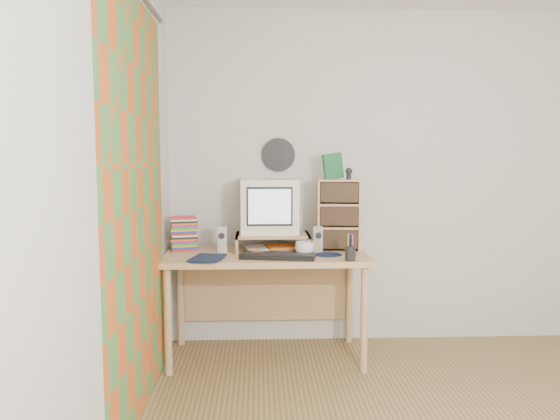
{
  "coord_description": "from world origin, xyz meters",
  "views": [
    {
      "loc": [
        -1.08,
        -2.37,
        1.44
      ],
      "look_at": [
        -0.93,
        1.33,
        1.06
      ],
      "focal_mm": 35.0,
      "sensor_mm": 36.0,
      "label": 1
    }
  ],
  "objects": [
    {
      "name": "crt_monitor",
      "position": [
        -1.0,
        1.53,
        1.06
      ],
      "size": [
        0.41,
        0.41,
        0.39
      ],
      "primitive_type": "cube",
      "rotation": [
        0.0,
        0.0,
        0.02
      ],
      "color": "white",
      "rests_on": "monitor_riser"
    },
    {
      "name": "keyboard",
      "position": [
        -0.95,
        1.17,
        0.77
      ],
      "size": [
        0.51,
        0.25,
        0.03
      ],
      "primitive_type": "cube",
      "rotation": [
        0.0,
        0.0,
        -0.19
      ],
      "color": "black",
      "rests_on": "desk"
    },
    {
      "name": "diary",
      "position": [
        -1.51,
        1.16,
        0.77
      ],
      "size": [
        0.27,
        0.22,
        0.05
      ],
      "primitive_type": "imported",
      "rotation": [
        0.0,
        0.0,
        -0.21
      ],
      "color": "#0D1A32",
      "rests_on": "desk"
    },
    {
      "name": "dvd_stack",
      "position": [
        -1.62,
        1.52,
        0.88
      ],
      "size": [
        0.2,
        0.16,
        0.26
      ],
      "primitive_type": null,
      "rotation": [
        0.0,
        0.0,
        0.22
      ],
      "color": "brown",
      "rests_on": "desk"
    },
    {
      "name": "webcam",
      "position": [
        -0.44,
        1.44,
        1.3
      ],
      "size": [
        0.05,
        0.05,
        0.08
      ],
      "primitive_type": null,
      "rotation": [
        0.0,
        0.0,
        0.12
      ],
      "color": "black",
      "rests_on": "cd_rack"
    },
    {
      "name": "monitor_riser",
      "position": [
        -0.98,
        1.48,
        0.84
      ],
      "size": [
        0.52,
        0.3,
        0.12
      ],
      "color": "tan",
      "rests_on": "desk"
    },
    {
      "name": "mousepad",
      "position": [
        -0.61,
        1.28,
        0.75
      ],
      "size": [
        0.2,
        0.2,
        0.0
      ],
      "primitive_type": "cylinder",
      "rotation": [
        0.0,
        0.0,
        -0.08
      ],
      "color": "#101D37",
      "rests_on": "desk"
    },
    {
      "name": "speaker_right",
      "position": [
        -0.66,
        1.44,
        0.84
      ],
      "size": [
        0.07,
        0.07,
        0.18
      ],
      "primitive_type": "cube",
      "rotation": [
        0.0,
        0.0,
        -0.08
      ],
      "color": "#A2A2A6",
      "rests_on": "desk"
    },
    {
      "name": "cd_rack",
      "position": [
        -0.51,
        1.48,
        1.0
      ],
      "size": [
        0.32,
        0.19,
        0.51
      ],
      "primitive_type": "cube",
      "rotation": [
        0.0,
        0.0,
        -0.08
      ],
      "color": "tan",
      "rests_on": "desk"
    },
    {
      "name": "wall_disc",
      "position": [
        -0.93,
        1.73,
        1.43
      ],
      "size": [
        0.25,
        0.02,
        0.25
      ],
      "primitive_type": "cylinder",
      "rotation": [
        1.57,
        0.0,
        0.0
      ],
      "color": "black",
      "rests_on": "back_wall"
    },
    {
      "name": "red_box",
      "position": [
        -1.08,
        1.23,
        0.77
      ],
      "size": [
        0.09,
        0.06,
        0.04
      ],
      "primitive_type": "cube",
      "rotation": [
        0.0,
        0.0,
        -0.11
      ],
      "color": "#AF4012",
      "rests_on": "desk"
    },
    {
      "name": "desk",
      "position": [
        -1.03,
        1.44,
        0.62
      ],
      "size": [
        1.4,
        0.7,
        0.75
      ],
      "color": "tan",
      "rests_on": "floor"
    },
    {
      "name": "papers",
      "position": [
        -0.97,
        1.46,
        0.77
      ],
      "size": [
        0.35,
        0.29,
        0.04
      ],
      "primitive_type": null,
      "rotation": [
        0.0,
        0.0,
        0.2
      ],
      "color": "silver",
      "rests_on": "desk"
    },
    {
      "name": "pen_cup",
      "position": [
        -0.49,
        1.07,
        0.82
      ],
      "size": [
        0.08,
        0.08,
        0.14
      ],
      "primitive_type": null,
      "rotation": [
        0.0,
        0.0,
        0.22
      ],
      "color": "black",
      "rests_on": "desk"
    },
    {
      "name": "left_wall",
      "position": [
        -1.75,
        0.0,
        1.25
      ],
      "size": [
        0.0,
        3.5,
        3.5
      ],
      "primitive_type": "plane",
      "rotation": [
        1.57,
        0.0,
        1.57
      ],
      "color": "silver",
      "rests_on": "floor"
    },
    {
      "name": "mug",
      "position": [
        -0.77,
        1.23,
        0.8
      ],
      "size": [
        0.15,
        0.15,
        0.1
      ],
      "primitive_type": "imported",
      "rotation": [
        0.0,
        0.0,
        0.19
      ],
      "color": "silver",
      "rests_on": "desk"
    },
    {
      "name": "back_wall",
      "position": [
        0.0,
        1.75,
        1.25
      ],
      "size": [
        3.5,
        0.0,
        3.5
      ],
      "primitive_type": "plane",
      "rotation": [
        1.57,
        0.0,
        0.0
      ],
      "color": "silver",
      "rests_on": "floor"
    },
    {
      "name": "game_box",
      "position": [
        -0.56,
        1.46,
        1.35
      ],
      "size": [
        0.14,
        0.08,
        0.18
      ],
      "primitive_type": "cube",
      "rotation": [
        0.0,
        0.0,
        0.34
      ],
      "color": "#1A5C35",
      "rests_on": "cd_rack"
    },
    {
      "name": "speaker_left",
      "position": [
        -1.34,
        1.45,
        0.84
      ],
      "size": [
        0.08,
        0.08,
        0.18
      ],
      "primitive_type": "cube",
      "rotation": [
        0.0,
        0.0,
        0.13
      ],
      "color": "#A2A2A6",
      "rests_on": "desk"
    },
    {
      "name": "curtain",
      "position": [
        -1.71,
        0.48,
        1.15
      ],
      "size": [
        0.0,
        2.2,
        2.2
      ],
      "primitive_type": "plane",
      "rotation": [
        1.57,
        0.0,
        1.57
      ],
      "color": "#C4501B",
      "rests_on": "left_wall"
    }
  ]
}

